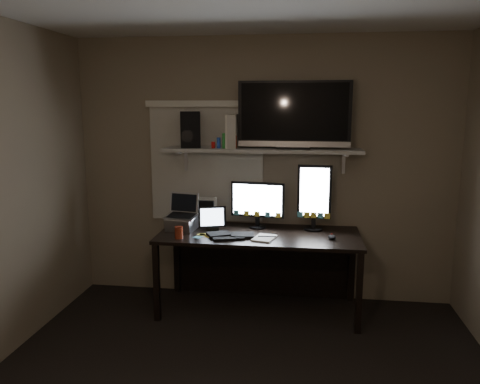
% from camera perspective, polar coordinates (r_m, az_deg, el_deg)
% --- Properties ---
extents(back_wall, '(3.60, 0.00, 3.60)m').
position_cam_1_polar(back_wall, '(4.48, 2.85, 2.63)').
color(back_wall, '#726552').
rests_on(back_wall, floor).
extents(window_blinds, '(1.10, 0.02, 1.10)m').
position_cam_1_polar(window_blinds, '(4.54, -4.11, 3.35)').
color(window_blinds, beige).
rests_on(window_blinds, back_wall).
extents(desk, '(1.80, 0.75, 0.73)m').
position_cam_1_polar(desk, '(4.39, 2.47, -6.87)').
color(desk, black).
rests_on(desk, floor).
extents(wall_shelf, '(1.80, 0.35, 0.03)m').
position_cam_1_polar(wall_shelf, '(4.29, 2.67, 5.15)').
color(wall_shelf, '#A0A19C').
rests_on(wall_shelf, back_wall).
extents(monitor_landscape, '(0.51, 0.12, 0.44)m').
position_cam_1_polar(monitor_landscape, '(4.37, 2.15, -1.56)').
color(monitor_landscape, black).
rests_on(monitor_landscape, desk).
extents(monitor_portrait, '(0.31, 0.09, 0.62)m').
position_cam_1_polar(monitor_portrait, '(4.32, 9.04, -0.65)').
color(monitor_portrait, black).
rests_on(monitor_portrait, desk).
extents(keyboard, '(0.45, 0.28, 0.03)m').
position_cam_1_polar(keyboard, '(4.13, -1.15, -5.25)').
color(keyboard, black).
rests_on(keyboard, desk).
extents(mouse, '(0.08, 0.11, 0.04)m').
position_cam_1_polar(mouse, '(4.13, 11.14, -5.40)').
color(mouse, black).
rests_on(mouse, desk).
extents(notepad, '(0.22, 0.27, 0.01)m').
position_cam_1_polar(notepad, '(4.07, 2.98, -5.63)').
color(notepad, beige).
rests_on(notepad, desk).
extents(tablet, '(0.27, 0.17, 0.22)m').
position_cam_1_polar(tablet, '(4.32, -3.37, -3.21)').
color(tablet, black).
rests_on(tablet, desk).
extents(file_sorter, '(0.21, 0.10, 0.26)m').
position_cam_1_polar(file_sorter, '(4.50, -4.42, -2.40)').
color(file_sorter, black).
rests_on(file_sorter, desk).
extents(laptop, '(0.33, 0.29, 0.33)m').
position_cam_1_polar(laptop, '(4.33, -7.14, -2.54)').
color(laptop, '#B4B4B9').
rests_on(laptop, desk).
extents(cup, '(0.09, 0.09, 0.10)m').
position_cam_1_polar(cup, '(4.10, -7.46, -4.91)').
color(cup, maroon).
rests_on(cup, desk).
extents(sticky_notes, '(0.29, 0.22, 0.00)m').
position_cam_1_polar(sticky_notes, '(4.17, -4.30, -5.28)').
color(sticky_notes, yellow).
rests_on(sticky_notes, desk).
extents(tv, '(1.00, 0.20, 0.60)m').
position_cam_1_polar(tv, '(4.24, 6.62, 9.30)').
color(tv, black).
rests_on(tv, wall_shelf).
extents(game_console, '(0.12, 0.26, 0.30)m').
position_cam_1_polar(game_console, '(4.32, -0.79, 7.42)').
color(game_console, beige).
rests_on(game_console, wall_shelf).
extents(speaker, '(0.23, 0.26, 0.33)m').
position_cam_1_polar(speaker, '(4.39, -6.09, 7.58)').
color(speaker, black).
rests_on(speaker, wall_shelf).
extents(bottles, '(0.22, 0.07, 0.14)m').
position_cam_1_polar(bottles, '(4.26, -1.96, 6.24)').
color(bottles, '#A50F0C').
rests_on(bottles, wall_shelf).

